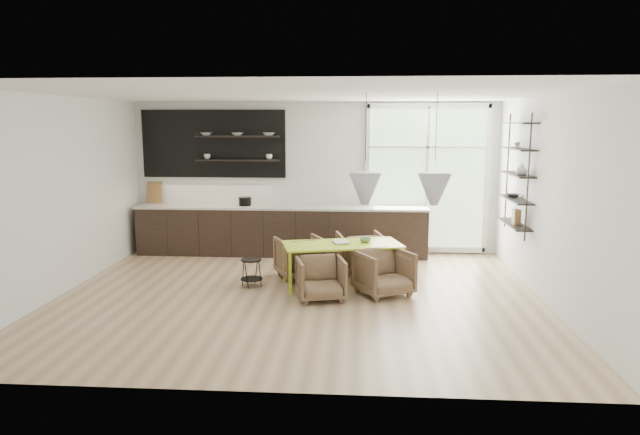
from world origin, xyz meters
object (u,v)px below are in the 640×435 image
Objects in this scene: armchair_back_left at (300,257)px; wire_stool at (251,269)px; dining_table at (342,246)px; armchair_front_left at (321,278)px; armchair_front_right at (384,273)px; armchair_back_right at (360,252)px.

armchair_back_left reaches higher than wire_stool.
dining_table reaches higher than wire_stool.
armchair_back_left is 1.23m from armchair_front_left.
armchair_front_right is (0.91, 0.28, 0.03)m from armchair_front_left.
wire_stool is (-1.11, 0.57, -0.03)m from armchair_front_left.
armchair_front_right is (0.35, -1.27, -0.00)m from armchair_back_right.
armchair_back_left is 0.99× the size of armchair_back_right.
armchair_front_left is (-0.28, -0.76, -0.31)m from dining_table.
armchair_front_right reaches higher than dining_table.
armchair_front_left is at bearing -27.17° from wire_stool.
dining_table is 2.65× the size of armchair_front_right.
armchair_back_right is 1.01× the size of armchair_front_right.
dining_table reaches higher than armchair_front_left.
dining_table is 0.85m from armchair_back_left.
armchair_back_right is 1.11× the size of armchair_front_left.
armchair_back_right is (0.97, 0.39, 0.00)m from armchair_back_left.
dining_table is 2.65× the size of armchair_back_left.
armchair_back_right is at bearing 30.49° from wire_stool.
armchair_back_left is 1.59m from armchair_front_right.
wire_stool is (-2.02, 0.29, -0.06)m from armchair_front_right.
armchair_back_right reaches higher than dining_table.
wire_stool is (-1.67, -0.98, -0.06)m from armchair_back_right.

